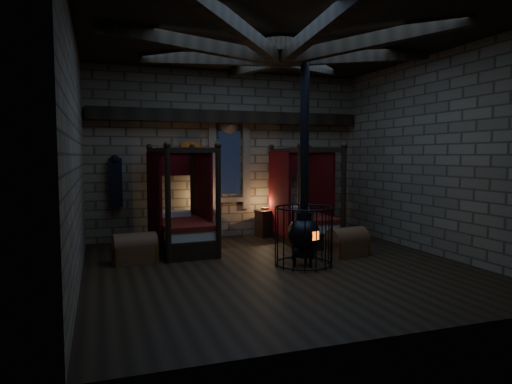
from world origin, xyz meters
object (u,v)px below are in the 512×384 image
object	(u,v)px
trunk_left	(135,249)
trunk_right	(347,243)
stove	(304,231)
bed_left	(181,225)
bed_right	(303,219)

from	to	relation	value
trunk_left	trunk_right	size ratio (longest dim) A/B	0.99
trunk_left	stove	world-z (taller)	stove
bed_left	stove	distance (m)	2.94
stove	trunk_left	bearing A→B (deg)	134.30
bed_left	trunk_left	world-z (taller)	bed_left
bed_left	trunk_left	distance (m)	1.43
bed_right	stove	bearing A→B (deg)	-111.11
bed_right	stove	world-z (taller)	stove
bed_left	trunk_right	size ratio (longest dim) A/B	2.55
trunk_left	trunk_right	world-z (taller)	same
bed_right	trunk_left	world-z (taller)	bed_right
bed_right	trunk_right	distance (m)	1.76
stove	bed_right	bearing A→B (deg)	42.96
bed_right	stove	size ratio (longest dim) A/B	0.56
bed_right	trunk_right	size ratio (longest dim) A/B	2.56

